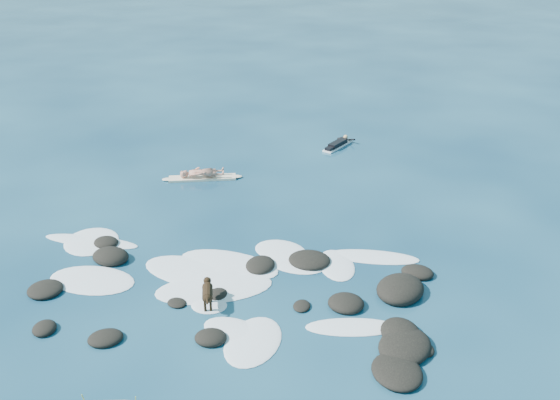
# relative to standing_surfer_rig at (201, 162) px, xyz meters

# --- Properties ---
(ground) EXTENTS (160.00, 160.00, 0.00)m
(ground) POSITION_rel_standing_surfer_rig_xyz_m (3.10, -7.45, -0.80)
(ground) COLOR #0A2642
(ground) RESTS_ON ground
(reef_rocks) EXTENTS (12.84, 6.78, 0.63)m
(reef_rocks) POSITION_rel_standing_surfer_rig_xyz_m (5.69, -8.77, -0.68)
(reef_rocks) COLOR black
(reef_rocks) RESTS_ON ground
(breaking_foam) EXTENTS (13.49, 7.35, 0.12)m
(breaking_foam) POSITION_rel_standing_surfer_rig_xyz_m (2.72, -7.59, -0.79)
(breaking_foam) COLOR white
(breaking_foam) RESTS_ON ground
(standing_surfer_rig) EXTENTS (3.50, 1.38, 2.02)m
(standing_surfer_rig) POSITION_rel_standing_surfer_rig_xyz_m (0.00, 0.00, 0.00)
(standing_surfer_rig) COLOR beige
(standing_surfer_rig) RESTS_ON ground
(paddling_surfer_rig) EXTENTS (1.53, 2.28, 0.41)m
(paddling_surfer_rig) POSITION_rel_standing_surfer_rig_xyz_m (5.58, 5.11, -0.66)
(paddling_surfer_rig) COLOR white
(paddling_surfer_rig) RESTS_ON ground
(dog) EXTENTS (0.54, 1.24, 0.80)m
(dog) POSITION_rel_standing_surfer_rig_xyz_m (2.88, -9.36, -0.26)
(dog) COLOR black
(dog) RESTS_ON ground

